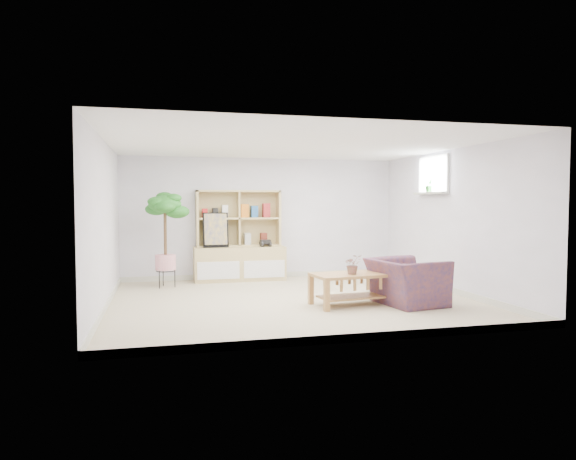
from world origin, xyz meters
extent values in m
cube|color=#CCBB8A|center=(0.00, 0.00, 0.00)|extent=(5.50, 5.00, 0.01)
cube|color=white|center=(0.00, 0.00, 2.40)|extent=(5.50, 5.00, 0.01)
cube|color=silver|center=(0.00, 2.50, 1.20)|extent=(5.50, 0.01, 2.40)
cube|color=silver|center=(0.00, -2.50, 1.20)|extent=(5.50, 0.01, 2.40)
cube|color=silver|center=(-2.75, 0.00, 1.20)|extent=(0.01, 5.00, 2.40)
cube|color=silver|center=(2.75, 0.00, 1.20)|extent=(0.01, 5.00, 2.40)
cube|color=silver|center=(2.67, 0.60, 1.68)|extent=(0.14, 1.00, 0.04)
imported|color=#197020|center=(0.73, -0.67, 0.61)|extent=(0.27, 0.24, 0.29)
imported|color=navy|center=(1.55, -0.72, 0.39)|extent=(1.06, 1.17, 0.77)
imported|color=#225A23|center=(2.67, 0.66, 1.82)|extent=(0.17, 0.15, 0.24)
camera|label=1|loc=(-1.96, -7.63, 1.50)|focal=32.00mm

